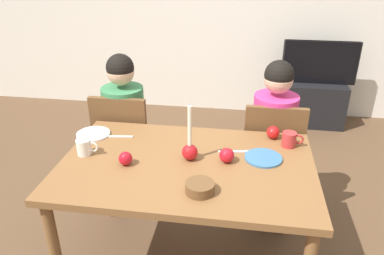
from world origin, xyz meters
TOP-DOWN VIEW (x-y plane):
  - dining_table at (0.00, 0.00)m, footprint 1.40×0.90m
  - chair_left at (-0.57, 0.61)m, footprint 0.40×0.40m
  - chair_right at (0.51, 0.61)m, footprint 0.40×0.40m
  - person_left_child at (-0.57, 0.64)m, footprint 0.30×0.30m
  - person_right_child at (0.51, 0.64)m, footprint 0.30×0.30m
  - tv_stand at (1.07, 2.30)m, footprint 0.64×0.40m
  - tv at (1.07, 2.30)m, footprint 0.79×0.05m
  - candle_centerpiece at (0.01, 0.04)m, footprint 0.09×0.09m
  - plate_left at (-0.64, 0.25)m, footprint 0.21×0.21m
  - plate_right at (0.42, 0.11)m, footprint 0.21×0.21m
  - mug_left at (-0.59, 0.01)m, footprint 0.13×0.08m
  - mug_right at (0.57, 0.28)m, footprint 0.13×0.08m
  - fork_left at (-0.47, 0.24)m, footprint 0.18×0.04m
  - fork_right at (0.25, 0.16)m, footprint 0.18×0.04m
  - bowl_walnuts at (0.11, -0.26)m, footprint 0.14×0.14m
  - apple_near_candle at (0.22, 0.04)m, footprint 0.08×0.08m
  - apple_by_left_plate at (-0.33, -0.07)m, footprint 0.08×0.08m
  - apple_by_right_mug at (0.48, 0.37)m, footprint 0.08×0.08m

SIDE VIEW (x-z plane):
  - tv_stand at x=1.07m, z-range 0.00..0.48m
  - chair_left at x=-0.57m, z-range 0.06..0.96m
  - chair_right at x=0.51m, z-range 0.06..0.96m
  - person_left_child at x=-0.57m, z-range -0.02..1.16m
  - person_right_child at x=0.51m, z-range -0.02..1.16m
  - dining_table at x=0.00m, z-range 0.29..1.04m
  - tv at x=1.07m, z-range 0.48..0.94m
  - fork_left at x=-0.47m, z-range 0.75..0.76m
  - fork_right at x=0.25m, z-range 0.75..0.76m
  - plate_left at x=-0.64m, z-range 0.75..0.76m
  - plate_right at x=0.42m, z-range 0.75..0.76m
  - bowl_walnuts at x=0.11m, z-range 0.75..0.80m
  - apple_by_left_plate at x=-0.33m, z-range 0.75..0.83m
  - apple_by_right_mug at x=0.48m, z-range 0.75..0.83m
  - apple_near_candle at x=0.22m, z-range 0.75..0.83m
  - mug_right at x=0.57m, z-range 0.75..0.84m
  - mug_left at x=-0.59m, z-range 0.75..0.84m
  - candle_centerpiece at x=0.01m, z-range 0.66..0.98m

